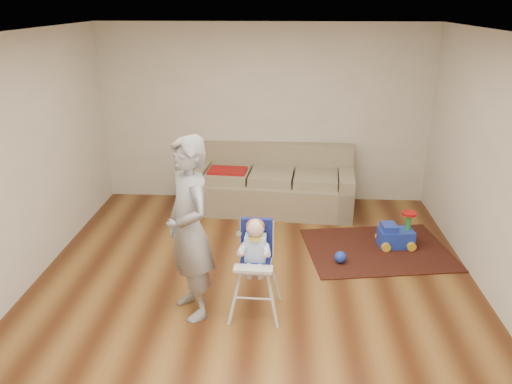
# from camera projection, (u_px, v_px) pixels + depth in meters

# --- Properties ---
(ground) EXTENTS (5.50, 5.50, 0.00)m
(ground) POSITION_uv_depth(u_px,v_px,m) (254.00, 289.00, 5.51)
(ground) COLOR #492410
(ground) RESTS_ON ground
(room_envelope) EXTENTS (5.04, 5.52, 2.72)m
(room_envelope) POSITION_uv_depth(u_px,v_px,m) (257.00, 111.00, 5.32)
(room_envelope) COLOR silver
(room_envelope) RESTS_ON ground
(sofa) EXTENTS (2.49, 1.18, 0.93)m
(sofa) POSITION_uv_depth(u_px,v_px,m) (272.00, 180.00, 7.48)
(sofa) COLOR gray
(sofa) RESTS_ON ground
(side_table) EXTENTS (0.50, 0.50, 0.50)m
(side_table) POSITION_uv_depth(u_px,v_px,m) (203.00, 189.00, 7.70)
(side_table) COLOR black
(side_table) RESTS_ON ground
(area_rug) EXTENTS (1.95, 1.58, 0.01)m
(area_rug) POSITION_uv_depth(u_px,v_px,m) (377.00, 249.00, 6.37)
(area_rug) COLOR black
(area_rug) RESTS_ON ground
(ride_on_toy) EXTENTS (0.46, 0.35, 0.47)m
(ride_on_toy) POSITION_uv_depth(u_px,v_px,m) (397.00, 229.00, 6.37)
(ride_on_toy) COLOR blue
(ride_on_toy) RESTS_ON area_rug
(toy_ball) EXTENTS (0.15, 0.15, 0.15)m
(toy_ball) POSITION_uv_depth(u_px,v_px,m) (340.00, 257.00, 6.02)
(toy_ball) COLOR blue
(toy_ball) RESTS_ON area_rug
(high_chair) EXTENTS (0.50, 0.50, 1.04)m
(high_chair) POSITION_uv_depth(u_px,v_px,m) (255.00, 269.00, 4.94)
(high_chair) COLOR silver
(high_chair) RESTS_ON ground
(adult) EXTENTS (0.74, 0.81, 1.85)m
(adult) POSITION_uv_depth(u_px,v_px,m) (189.00, 230.00, 4.80)
(adult) COLOR gray
(adult) RESTS_ON ground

